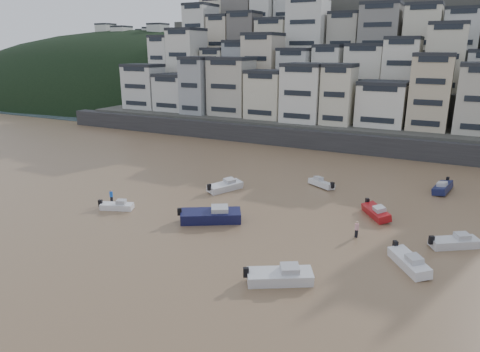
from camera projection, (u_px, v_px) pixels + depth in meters
The scene contains 15 objects.
sea_strip at pixel (136, 90), 198.33m from camera, with size 340.00×340.00×0.00m, color #43525F.
harbor_wall at pixel (363, 144), 77.50m from camera, with size 140.00×3.00×3.50m, color #38383A.
hillside at pixel (419, 71), 106.28m from camera, with size 141.04×66.00×50.00m.
headland at pixel (148, 93), 183.28m from camera, with size 216.00×135.00×53.33m.
boat_a at pixel (280, 275), 34.60m from camera, with size 5.82×1.90×1.59m, color silver, non-canonical shape.
boat_b at pixel (409, 260), 37.11m from camera, with size 5.33×1.74×1.45m, color silver, non-canonical shape.
boat_c at pixel (211, 214), 46.81m from camera, with size 7.19×2.35×1.96m, color #14163F, non-canonical shape.
boat_d at pixel (455, 241), 40.95m from camera, with size 5.08×1.66×1.38m, color silver, non-canonical shape.
boat_e at pixel (376, 211), 48.36m from camera, with size 5.09×1.67×1.39m, color #A21318, non-canonical shape.
boat_f at pixel (225, 185), 57.33m from camera, with size 5.52×1.81×1.51m, color silver, non-canonical shape.
boat_h at pixel (321, 183), 58.94m from camera, with size 4.45×1.46×1.21m, color silver, non-canonical shape.
boat_i at pixel (443, 186), 56.82m from camera, with size 5.51×1.80×1.50m, color #151B44, non-canonical shape.
boat_j at pixel (117, 205), 50.62m from camera, with size 4.22×1.38×1.15m, color white, non-canonical shape.
person_blue at pixel (111, 196), 52.63m from camera, with size 0.44×0.44×1.74m, color blue, non-canonical shape.
person_pink at pixel (357, 229), 43.06m from camera, with size 0.44×0.44×1.74m, color #D999A2, non-canonical shape.
Camera 1 is at (24.36, -12.84, 18.36)m, focal length 32.00 mm.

